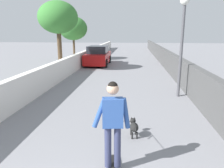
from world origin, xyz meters
The scene contains 10 objects.
ground_plane centered at (14.00, 0.00, 0.00)m, with size 80.00×80.00×0.00m, color gray.
wall_left centered at (12.00, 3.24, 0.56)m, with size 48.00×0.30×1.11m, color silver.
fence_right centered at (12.00, -3.24, 0.66)m, with size 48.00×0.30×1.31m, color #4C4C4C.
tree_left_near centered at (19.00, 4.81, 2.94)m, with size 2.59×2.59×4.03m.
tree_left_mid centered at (13.00, 4.10, 3.51)m, with size 2.56×2.56×4.59m.
lamp_post centered at (7.87, -2.69, 2.75)m, with size 0.36×0.36×3.97m.
skateboard centered at (2.65, -0.45, 0.07)m, with size 0.82×0.31×0.08m.
person_skateboarder centered at (2.65, -0.45, 1.08)m, with size 0.27×0.72×1.69m.
dog centered at (4.10, -0.85, 0.27)m, with size 1.73×0.55×1.06m.
car_near centered at (16.41, 2.09, 0.71)m, with size 4.04×1.80×1.54m.
Camera 1 is at (-1.03, -0.81, 2.62)m, focal length 34.51 mm.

